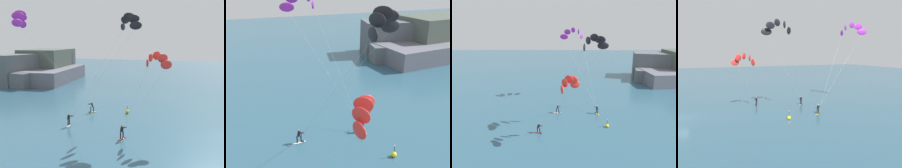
{
  "view_description": "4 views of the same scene",
  "coord_description": "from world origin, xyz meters",
  "views": [
    {
      "loc": [
        -33.26,
        5.24,
        11.43
      ],
      "look_at": [
        0.78,
        15.93,
        5.61
      ],
      "focal_mm": 43.82,
      "sensor_mm": 36.0,
      "label": 1
    },
    {
      "loc": [
        -6.61,
        -4.21,
        17.27
      ],
      "look_at": [
        2.76,
        20.12,
        6.86
      ],
      "focal_mm": 43.86,
      "sensor_mm": 36.0,
      "label": 2
    },
    {
      "loc": [
        0.43,
        -18.51,
        16.76
      ],
      "look_at": [
        -0.08,
        17.16,
        6.87
      ],
      "focal_mm": 36.13,
      "sensor_mm": 36.0,
      "label": 3
    },
    {
      "loc": [
        39.91,
        1.94,
        10.24
      ],
      "look_at": [
        2.16,
        17.57,
        4.69
      ],
      "focal_mm": 38.82,
      "sensor_mm": 36.0,
      "label": 4
    }
  ],
  "objects": [
    {
      "name": "kitesurfer_nearshore",
      "position": [
        0.43,
        10.26,
        8.51
      ],
      "size": [
        6.96,
        5.62,
        10.01
      ],
      "color": "red",
      "rests_on": "ground"
    },
    {
      "name": "ground_plane",
      "position": [
        0.0,
        0.0,
        0.0
      ],
      "size": [
        240.0,
        240.0,
        0.0
      ],
      "primitive_type": "plane",
      "color": "#2D566B"
    },
    {
      "name": "kitesurfer_far_out",
      "position": [
        1.83,
        29.91,
        13.83
      ],
      "size": [
        7.72,
        11.93,
        15.63
      ],
      "color": "yellow",
      "rests_on": "ground"
    },
    {
      "name": "kitesurfer_mid_water",
      "position": [
        4.1,
        14.85,
        13.34
      ],
      "size": [
        8.86,
        9.13,
        15.11
      ],
      "color": "white",
      "rests_on": "ground"
    },
    {
      "name": "marker_buoy",
      "position": [
        7.05,
        15.39,
        0.3
      ],
      "size": [
        0.56,
        0.56,
        1.38
      ],
      "color": "yellow",
      "rests_on": "ground"
    }
  ]
}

